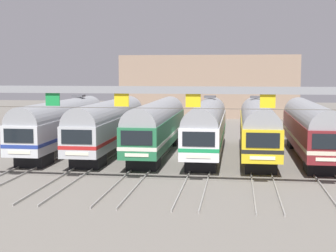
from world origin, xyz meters
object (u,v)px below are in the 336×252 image
at_px(commuter_train_stainless, 109,124).
at_px(commuter_train_green, 157,125).
at_px(commuter_train_silver, 62,123).
at_px(commuter_train_yellow, 258,126).
at_px(commuter_train_white, 207,125).
at_px(commuter_train_maroon, 310,127).
at_px(catenary_gantry, 157,104).

distance_m(commuter_train_stainless, commuter_train_green, 4.38).
bearing_deg(commuter_train_silver, commuter_train_yellow, 0.00).
height_order(commuter_train_stainless, commuter_train_white, same).
distance_m(commuter_train_white, commuter_train_maroon, 8.77).
xyz_separation_m(commuter_train_stainless, commuter_train_white, (8.77, 0.00, 0.00)).
relative_size(commuter_train_yellow, commuter_train_maroon, 1.00).
xyz_separation_m(commuter_train_green, commuter_train_white, (4.38, 0.00, 0.00)).
bearing_deg(commuter_train_yellow, commuter_train_silver, 180.00).
xyz_separation_m(commuter_train_stainless, commuter_train_green, (4.38, -0.00, -0.00)).
bearing_deg(catenary_gantry, commuter_train_green, 99.22).
height_order(commuter_train_green, commuter_train_white, commuter_train_white).
bearing_deg(catenary_gantry, commuter_train_silver, 129.06).
bearing_deg(commuter_train_stainless, commuter_train_yellow, 0.00).
distance_m(commuter_train_green, catenary_gantry, 13.93).
relative_size(commuter_train_green, commuter_train_yellow, 1.00).
xyz_separation_m(commuter_train_green, commuter_train_yellow, (8.77, 0.00, 0.00)).
xyz_separation_m(commuter_train_green, commuter_train_maroon, (13.15, 0.00, 0.00)).
relative_size(commuter_train_green, commuter_train_maroon, 1.00).
bearing_deg(commuter_train_maroon, commuter_train_yellow, 179.94).
relative_size(commuter_train_stainless, commuter_train_yellow, 1.00).
height_order(commuter_train_yellow, catenary_gantry, catenary_gantry).
bearing_deg(commuter_train_white, commuter_train_silver, 180.00).
relative_size(commuter_train_silver, commuter_train_green, 1.00).
bearing_deg(catenary_gantry, commuter_train_white, 80.78).
bearing_deg(catenary_gantry, commuter_train_stainless, 115.97).
bearing_deg(commuter_train_white, commuter_train_maroon, -0.03).
bearing_deg(commuter_train_maroon, commuter_train_white, 179.97).
distance_m(commuter_train_yellow, catenary_gantry, 15.25).
bearing_deg(commuter_train_stainless, commuter_train_green, -0.06).
distance_m(commuter_train_silver, commuter_train_stainless, 4.38).
height_order(commuter_train_stainless, commuter_train_maroon, commuter_train_stainless).
distance_m(commuter_train_stainless, commuter_train_white, 8.77).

